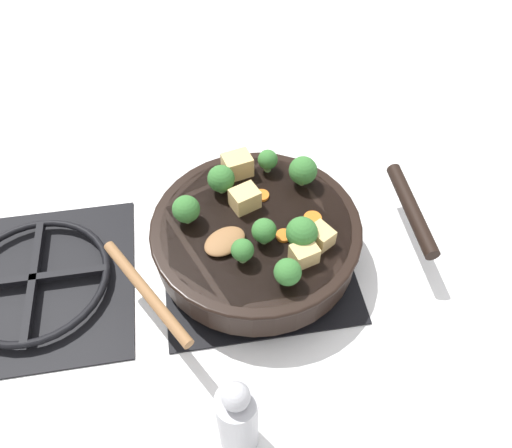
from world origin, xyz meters
name	(u,v)px	position (x,y,z in m)	size (l,w,h in m)	color
ground_plane	(256,256)	(0.00, 0.00, 0.00)	(2.40, 2.40, 0.00)	white
front_burner_grate	(256,252)	(0.00, 0.00, 0.01)	(0.31, 0.31, 0.03)	black
rear_burner_grate	(35,281)	(0.00, 0.36, 0.01)	(0.31, 0.31, 0.03)	black
skillet_pan	(257,234)	(0.00, 0.00, 0.06)	(0.33, 0.44, 0.06)	black
wooden_spoon	(184,267)	(-0.07, 0.12, 0.09)	(0.20, 0.22, 0.02)	olive
tofu_cube_center_large	(245,199)	(0.04, 0.01, 0.10)	(0.04, 0.03, 0.03)	#DBB770
tofu_cube_near_handle	(237,165)	(0.12, 0.01, 0.11)	(0.05, 0.04, 0.04)	#DBB770
tofu_cube_east_chunk	(304,254)	(-0.08, -0.06, 0.10)	(0.04, 0.03, 0.03)	#DBB770
tofu_cube_west_chunk	(321,236)	(-0.05, -0.09, 0.10)	(0.04, 0.03, 0.03)	#DBB770
broccoli_floret_near_spoon	(303,171)	(0.08, -0.09, 0.12)	(0.05, 0.05, 0.05)	#709956
broccoli_floret_center_top	(268,160)	(0.12, -0.04, 0.11)	(0.03, 0.03, 0.04)	#709956
broccoli_floret_east_rim	(242,250)	(-0.06, 0.03, 0.11)	(0.03, 0.03, 0.04)	#709956
broccoli_floret_west_rim	(264,231)	(-0.04, -0.01, 0.11)	(0.04, 0.04, 0.04)	#709956
broccoli_floret_north_edge	(186,209)	(0.02, 0.10, 0.11)	(0.04, 0.04, 0.05)	#709956
broccoli_floret_south_cluster	(302,233)	(-0.05, -0.06, 0.12)	(0.05, 0.05, 0.05)	#709956
broccoli_floret_mid_floret	(221,179)	(0.08, 0.04, 0.12)	(0.04, 0.04, 0.05)	#709956
broccoli_floret_small_inner	(288,272)	(-0.11, -0.03, 0.11)	(0.04, 0.04, 0.05)	#709956
carrot_slice_orange_thin	(284,236)	(-0.03, -0.04, 0.09)	(0.02, 0.02, 0.01)	orange
carrot_slice_near_center	(313,218)	(-0.01, -0.09, 0.09)	(0.03, 0.03, 0.01)	orange
carrot_slice_edge_slice	(262,195)	(0.06, -0.02, 0.09)	(0.02, 0.02, 0.01)	orange
pepper_mill	(238,420)	(-0.29, 0.07, 0.08)	(0.05, 0.05, 0.17)	#B2B2B7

